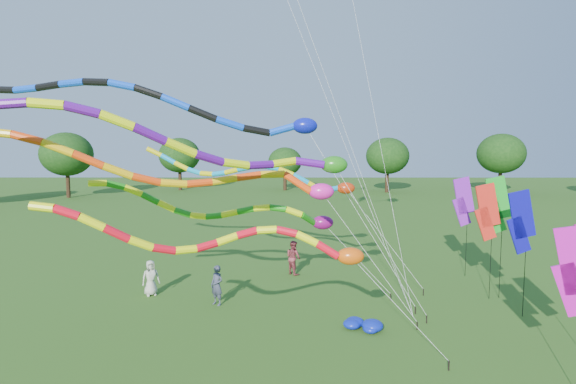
{
  "coord_description": "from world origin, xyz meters",
  "views": [
    {
      "loc": [
        -2.08,
        -13.28,
        6.72
      ],
      "look_at": [
        -2.15,
        5.4,
        4.8
      ],
      "focal_mm": 30.0,
      "sensor_mm": 36.0,
      "label": 1
    }
  ],
  "objects_px": {
    "blue_nylon_heap": "(357,326)",
    "tube_kite_red": "(245,242)",
    "person_c": "(293,257)",
    "tube_kite_orange": "(187,172)",
    "person_b": "(217,285)",
    "person_a": "(151,278)"
  },
  "relations": [
    {
      "from": "blue_nylon_heap",
      "to": "tube_kite_red",
      "type": "bearing_deg",
      "value": -133.56
    },
    {
      "from": "tube_kite_red",
      "to": "blue_nylon_heap",
      "type": "relative_size",
      "value": 7.08
    },
    {
      "from": "person_c",
      "to": "tube_kite_red",
      "type": "bearing_deg",
      "value": 134.67
    },
    {
      "from": "tube_kite_orange",
      "to": "person_b",
      "type": "distance_m",
      "value": 6.38
    },
    {
      "from": "tube_kite_orange",
      "to": "person_c",
      "type": "height_order",
      "value": "tube_kite_orange"
    },
    {
      "from": "tube_kite_red",
      "to": "person_a",
      "type": "relative_size",
      "value": 6.93
    },
    {
      "from": "tube_kite_orange",
      "to": "person_a",
      "type": "distance_m",
      "value": 7.78
    },
    {
      "from": "tube_kite_orange",
      "to": "person_b",
      "type": "height_order",
      "value": "tube_kite_orange"
    },
    {
      "from": "tube_kite_orange",
      "to": "blue_nylon_heap",
      "type": "relative_size",
      "value": 9.75
    },
    {
      "from": "tube_kite_red",
      "to": "person_c",
      "type": "distance_m",
      "value": 11.83
    },
    {
      "from": "tube_kite_red",
      "to": "tube_kite_orange",
      "type": "distance_m",
      "value": 3.78
    },
    {
      "from": "tube_kite_red",
      "to": "blue_nylon_heap",
      "type": "bearing_deg",
      "value": 38.16
    },
    {
      "from": "tube_kite_red",
      "to": "person_a",
      "type": "distance_m",
      "value": 9.82
    },
    {
      "from": "tube_kite_orange",
      "to": "person_a",
      "type": "bearing_deg",
      "value": 108.8
    },
    {
      "from": "blue_nylon_heap",
      "to": "person_a",
      "type": "relative_size",
      "value": 0.98
    },
    {
      "from": "tube_kite_red",
      "to": "person_b",
      "type": "bearing_deg",
      "value": 97.15
    },
    {
      "from": "person_b",
      "to": "tube_kite_orange",
      "type": "bearing_deg",
      "value": -57.33
    },
    {
      "from": "tube_kite_red",
      "to": "person_b",
      "type": "xyz_separation_m",
      "value": [
        -1.82,
        6.59,
        -3.2
      ]
    },
    {
      "from": "tube_kite_red",
      "to": "person_a",
      "type": "bearing_deg",
      "value": 113.85
    },
    {
      "from": "blue_nylon_heap",
      "to": "tube_kite_orange",
      "type": "bearing_deg",
      "value": -168.06
    },
    {
      "from": "person_b",
      "to": "blue_nylon_heap",
      "type": "bearing_deg",
      "value": 9.77
    },
    {
      "from": "tube_kite_orange",
      "to": "blue_nylon_heap",
      "type": "bearing_deg",
      "value": 2.6
    }
  ]
}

